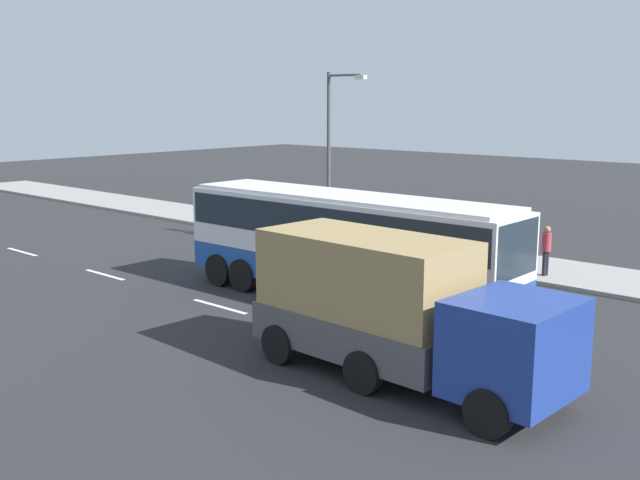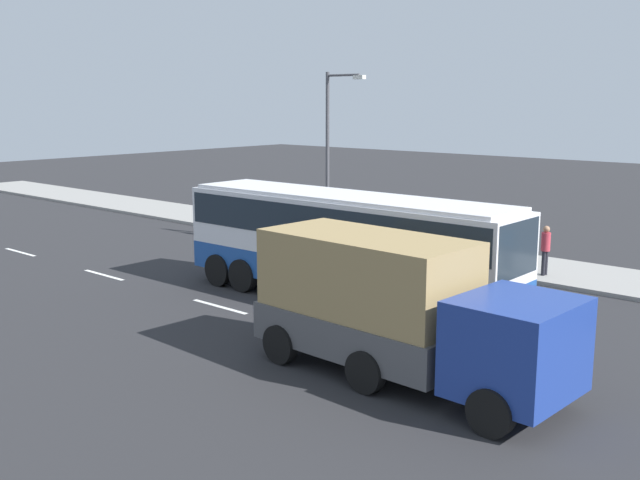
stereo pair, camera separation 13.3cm
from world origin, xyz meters
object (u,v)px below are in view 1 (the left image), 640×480
(cargo_truck, at_px, (396,307))
(street_lamp, at_px, (332,146))
(coach_bus, at_px, (345,236))
(pedestrian_at_crossing, at_px, (546,247))

(cargo_truck, relative_size, street_lamp, 1.05)
(coach_bus, height_order, cargo_truck, coach_bus)
(cargo_truck, xyz_separation_m, street_lamp, (-11.19, 10.83, 2.65))
(cargo_truck, height_order, pedestrian_at_crossing, cargo_truck)
(coach_bus, xyz_separation_m, cargo_truck, (5.00, -4.20, -0.43))
(cargo_truck, bearing_deg, pedestrian_at_crossing, 100.33)
(coach_bus, bearing_deg, pedestrian_at_crossing, 63.52)
(coach_bus, bearing_deg, cargo_truck, -40.54)
(coach_bus, relative_size, cargo_truck, 1.51)
(cargo_truck, height_order, street_lamp, street_lamp)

